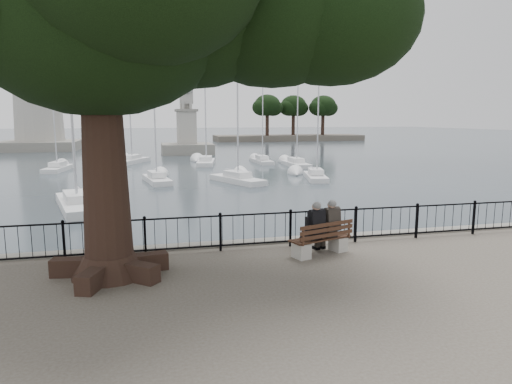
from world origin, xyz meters
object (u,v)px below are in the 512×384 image
object	(u,v)px
lion_monument	(187,135)
person_right	(328,228)
bench	(321,243)
person_left	(313,230)
lighthouse	(34,53)

from	to	relation	value
lion_monument	person_right	bearing A→B (deg)	-90.22
bench	person_right	distance (m)	0.48
bench	lion_monument	distance (m)	48.40
person_right	person_left	bearing A→B (deg)	-161.62
bench	lion_monument	world-z (taller)	lion_monument
person_left	lion_monument	bearing A→B (deg)	89.20
person_left	lighthouse	size ratio (longest dim) A/B	0.05
person_left	person_right	bearing A→B (deg)	18.38
lion_monument	bench	bearing A→B (deg)	-90.52
bench	person_left	bearing A→B (deg)	173.34
person_right	lion_monument	size ratio (longest dim) A/B	0.16
bench	person_right	xyz separation A→B (m)	(0.26, 0.19, 0.35)
bench	lion_monument	bearing A→B (deg)	89.48
bench	person_left	xyz separation A→B (m)	(-0.24, 0.03, 0.35)
bench	lighthouse	world-z (taller)	lighthouse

